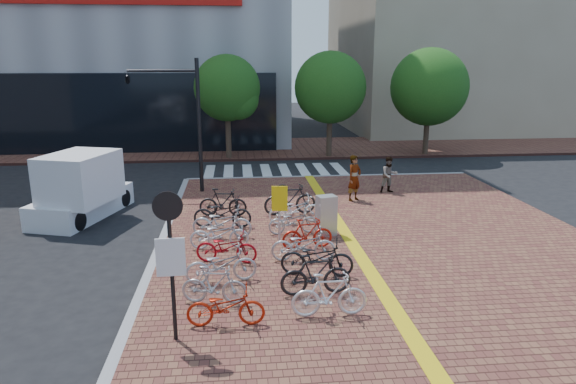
{
  "coord_description": "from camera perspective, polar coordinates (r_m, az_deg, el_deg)",
  "views": [
    {
      "loc": [
        -1.53,
        -12.66,
        5.71
      ],
      "look_at": [
        0.2,
        4.47,
        1.3
      ],
      "focal_mm": 32.0,
      "sensor_mm": 36.0,
      "label": 1
    }
  ],
  "objects": [
    {
      "name": "bike_7",
      "position": [
        18.96,
        -7.25,
        -1.15
      ],
      "size": [
        1.8,
        0.7,
        1.05
      ],
      "primitive_type": "imported",
      "rotation": [
        0.0,
        0.0,
        1.45
      ],
      "color": "black",
      "rests_on": "sidewalk"
    },
    {
      "name": "traffic_light_pole",
      "position": [
        22.42,
        -13.34,
        9.8
      ],
      "size": [
        3.05,
        1.18,
        5.68
      ],
      "color": "black",
      "rests_on": "sidewalk"
    },
    {
      "name": "far_sidewalk",
      "position": [
        34.17,
        -3.14,
        4.85
      ],
      "size": [
        70.0,
        8.0,
        0.15
      ],
      "primitive_type": "cube",
      "color": "brown",
      "rests_on": "ground"
    },
    {
      "name": "bike_14",
      "position": [
        18.04,
        0.79,
        -1.92
      ],
      "size": [
        1.98,
        0.93,
        1.0
      ],
      "primitive_type": "imported",
      "rotation": [
        0.0,
        0.0,
        1.71
      ],
      "color": "white",
      "rests_on": "sidewalk"
    },
    {
      "name": "street_trees",
      "position": [
        30.87,
        6.66,
        11.28
      ],
      "size": [
        16.2,
        4.6,
        6.35
      ],
      "color": "#38281E",
      "rests_on": "far_sidewalk"
    },
    {
      "name": "bike_4",
      "position": [
        15.74,
        -7.63,
        -4.63
      ],
      "size": [
        1.79,
        0.64,
        0.94
      ],
      "primitive_type": "imported",
      "rotation": [
        0.0,
        0.0,
        1.58
      ],
      "color": "silver",
      "rests_on": "sidewalk"
    },
    {
      "name": "building_beige",
      "position": [
        48.86,
        18.7,
        17.51
      ],
      "size": [
        20.0,
        18.0,
        18.0
      ],
      "primitive_type": "cube",
      "color": "gray",
      "rests_on": "ground"
    },
    {
      "name": "box_truck",
      "position": [
        20.58,
        -22.18,
        0.6
      ],
      "size": [
        3.11,
        4.74,
        2.53
      ],
      "color": "white",
      "rests_on": "ground"
    },
    {
      "name": "notice_sign",
      "position": [
        10.36,
        -12.95,
        -6.16
      ],
      "size": [
        0.59,
        0.14,
        3.16
      ],
      "color": "black",
      "rests_on": "sidewalk"
    },
    {
      "name": "sidewalk",
      "position": [
        10.54,
        22.06,
        -19.13
      ],
      "size": [
        14.0,
        34.0,
        0.15
      ],
      "primitive_type": "cube",
      "color": "brown",
      "rests_on": "ground"
    },
    {
      "name": "kerb_north",
      "position": [
        25.7,
        4.53,
        1.66
      ],
      "size": [
        14.0,
        0.25,
        0.15
      ],
      "primitive_type": "cube",
      "color": "gray",
      "rests_on": "ground"
    },
    {
      "name": "ground",
      "position": [
        13.98,
        1.05,
        -9.75
      ],
      "size": [
        120.0,
        120.0,
        0.0
      ],
      "primitive_type": "plane",
      "color": "black",
      "rests_on": "ground"
    },
    {
      "name": "bike_8",
      "position": [
        11.66,
        4.61,
        -11.33
      ],
      "size": [
        1.72,
        0.49,
        1.03
      ],
      "primitive_type": "imported",
      "rotation": [
        0.0,
        0.0,
        1.58
      ],
      "color": "silver",
      "rests_on": "sidewalk"
    },
    {
      "name": "bike_10",
      "position": [
        13.71,
        3.23,
        -7.28
      ],
      "size": [
        2.03,
        1.04,
        1.02
      ],
      "primitive_type": "imported",
      "rotation": [
        0.0,
        0.0,
        1.37
      ],
      "color": "black",
      "rests_on": "sidewalk"
    },
    {
      "name": "bike_3",
      "position": [
        14.66,
        -6.86,
        -6.11
      ],
      "size": [
        1.82,
        0.92,
        0.91
      ],
      "primitive_type": "imported",
      "rotation": [
        0.0,
        0.0,
        1.39
      ],
      "color": "#A00B14",
      "rests_on": "sidewalk"
    },
    {
      "name": "bike_11",
      "position": [
        14.67,
        1.72,
        -5.88
      ],
      "size": [
        1.88,
        0.75,
        0.97
      ],
      "primitive_type": "imported",
      "rotation": [
        0.0,
        0.0,
        1.51
      ],
      "color": "#B5B4B9",
      "rests_on": "sidewalk"
    },
    {
      "name": "bike_2",
      "position": [
        13.41,
        -7.43,
        -8.01
      ],
      "size": [
        1.91,
        0.88,
        0.97
      ],
      "primitive_type": "imported",
      "rotation": [
        0.0,
        0.0,
        1.71
      ],
      "color": "#B1B1B6",
      "rests_on": "sidewalk"
    },
    {
      "name": "pedestrian_a",
      "position": [
        21.04,
        7.39,
        1.55
      ],
      "size": [
        0.81,
        0.76,
        1.87
      ],
      "primitive_type": "imported",
      "rotation": [
        0.0,
        0.0,
        0.62
      ],
      "color": "gray",
      "rests_on": "sidewalk"
    },
    {
      "name": "bike_6",
      "position": [
        17.7,
        -7.3,
        -2.3
      ],
      "size": [
        2.04,
        0.89,
        1.04
      ],
      "primitive_type": "imported",
      "rotation": [
        0.0,
        0.0,
        1.47
      ],
      "color": "black",
      "rests_on": "sidewalk"
    },
    {
      "name": "bike_1",
      "position": [
        12.33,
        -8.2,
        -10.19
      ],
      "size": [
        1.61,
        0.71,
        0.94
      ],
      "primitive_type": "imported",
      "rotation": [
        0.0,
        0.0,
        1.39
      ],
      "color": "#A6A6AB",
      "rests_on": "sidewalk"
    },
    {
      "name": "utility_box",
      "position": [
        16.81,
        4.27,
        -2.62
      ],
      "size": [
        0.7,
        0.58,
        1.32
      ],
      "primitive_type": "cube",
      "rotation": [
        0.0,
        0.0,
        0.26
      ],
      "color": "#A6A7AB",
      "rests_on": "sidewalk"
    },
    {
      "name": "pedestrian_b",
      "position": [
        22.58,
        11.19,
        1.89
      ],
      "size": [
        0.84,
        0.69,
        1.57
      ],
      "primitive_type": "imported",
      "rotation": [
        0.0,
        0.0,
        0.13
      ],
      "color": "#4B535F",
      "rests_on": "sidewalk"
    },
    {
      "name": "bike_9",
      "position": [
        12.64,
        3.09,
        -9.13
      ],
      "size": [
        1.77,
        0.6,
        1.05
      ],
      "primitive_type": "imported",
      "rotation": [
        0.0,
        0.0,
        1.63
      ],
      "color": "black",
      "rests_on": "sidewalk"
    },
    {
      "name": "bike_15",
      "position": [
        18.99,
        0.22,
        -0.82
      ],
      "size": [
        2.0,
        0.74,
        1.17
      ],
      "primitive_type": "imported",
      "rotation": [
        0.0,
        0.0,
        1.67
      ],
      "color": "black",
      "rests_on": "sidewalk"
    },
    {
      "name": "bike_13",
      "position": [
        16.95,
        0.56,
        -3.25
      ],
      "size": [
        1.69,
        0.73,
        0.86
      ],
      "primitive_type": "imported",
      "rotation": [
        0.0,
        0.0,
        1.67
      ],
      "color": "#A9AAAE",
      "rests_on": "sidewalk"
    },
    {
      "name": "yellow_sign",
      "position": [
        15.92,
        -0.96,
        -1.3
      ],
      "size": [
        0.5,
        0.14,
        1.82
      ],
      "color": "#B7B7BC",
      "rests_on": "sidewalk"
    },
    {
      "name": "crosswalk",
      "position": [
        27.34,
        -1.39,
        2.32
      ],
      "size": [
        7.5,
        4.0,
        0.01
      ],
      "color": "silver",
      "rests_on": "ground"
    },
    {
      "name": "bike_5",
      "position": [
        16.73,
        -7.35,
        -3.33
      ],
      "size": [
        2.02,
        0.97,
        1.02
      ],
      "primitive_type": "imported",
      "rotation": [
        0.0,
        0.0,
        1.41
      ],
      "color": "#B3B3B8",
      "rests_on": "sidewalk"
    },
    {
      "name": "bike_0",
      "position": [
        11.36,
        -6.94,
        -12.53
      ],
      "size": [
        1.7,
        0.64,
        0.88
      ],
      "primitive_type": "imported",
      "rotation": [
        0.0,
        0.0,
        1.54
      ],
      "color": "#B7230D",
      "rests_on": "sidewalk"
    },
    {
      "name": "bike_12",
      "position": [
        15.62,
        2.16,
        -4.65
      ],
      "size": [
        1.63,
        0.66,
        0.95
      ],
      "primitive_type": "imported",
      "rotation": [
        0.0,
        0.0,
        1.71
      ],
      "color": "#A2160B",
      "rests_on": "sidewalk"
    },
    {
      "name": "tactile_strip",
      "position": [
        10.1,
        16.77,
        -19.67
      ],
      "size": [
        0.4,
        34.0,
        0.01
      ],
      "primitive_type": "cube",
      "color": "gold",
      "rests_on": "sidewalk"
    }
  ]
}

